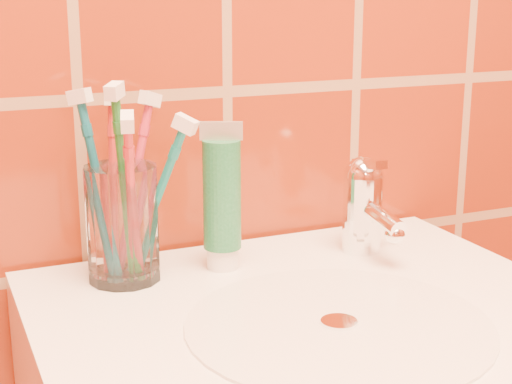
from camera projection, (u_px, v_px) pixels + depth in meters
name	position (u px, v px, depth m)	size (l,w,h in m)	color
glass_tumbler	(123.00, 224.00, 0.86)	(0.08, 0.08, 0.13)	white
toothpaste_tube	(222.00, 201.00, 0.89)	(0.05, 0.04, 0.17)	white
faucet	(365.00, 202.00, 0.95)	(0.05, 0.11, 0.12)	white
toothbrush_0	(134.00, 186.00, 0.88)	(0.08, 0.05, 0.21)	#AC243B
toothbrush_1	(156.00, 200.00, 0.85)	(0.08, 0.07, 0.19)	#0D6E70
toothbrush_2	(131.00, 202.00, 0.83)	(0.04, 0.08, 0.20)	#B1262E
toothbrush_3	(100.00, 189.00, 0.85)	(0.05, 0.05, 0.22)	#0D5871
toothbrush_4	(114.00, 187.00, 0.87)	(0.04, 0.05, 0.21)	#B42926
toothbrush_5	(125.00, 188.00, 0.83)	(0.04, 0.05, 0.23)	#1F772D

